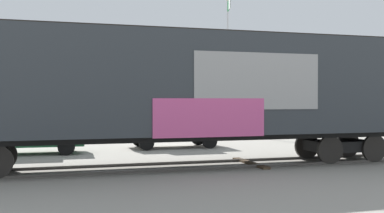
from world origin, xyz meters
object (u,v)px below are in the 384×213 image
(parked_car_green, at_px, (28,132))
(parked_car_silver, at_px, (173,128))
(flagpole, at_px, (228,52))
(freight_car, at_px, (174,87))

(parked_car_green, distance_m, parked_car_silver, 6.04)
(flagpole, bearing_deg, freight_car, -121.20)
(freight_car, relative_size, flagpole, 2.18)
(freight_car, height_order, flagpole, flagpole)
(freight_car, distance_m, parked_car_green, 7.03)
(parked_car_silver, bearing_deg, flagpole, 48.48)
(freight_car, bearing_deg, parked_car_silver, 72.65)
(flagpole, distance_m, parked_car_green, 13.74)
(parked_car_green, bearing_deg, parked_car_silver, 3.93)
(parked_car_silver, bearing_deg, parked_car_green, -176.07)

